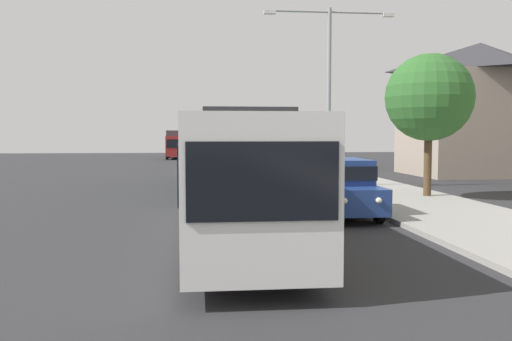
# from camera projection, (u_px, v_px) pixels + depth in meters

# --- Properties ---
(bus_lead) EXTENTS (2.58, 11.43, 3.21)m
(bus_lead) POSITION_uv_depth(u_px,v_px,m) (237.00, 174.00, 13.68)
(bus_lead) COLOR silver
(bus_lead) RESTS_ON ground_plane
(bus_second_in_line) EXTENTS (2.58, 10.51, 3.21)m
(bus_second_in_line) POSITION_uv_depth(u_px,v_px,m) (218.00, 155.00, 27.03)
(bus_second_in_line) COLOR #33724C
(bus_second_in_line) RESTS_ON ground_plane
(bus_middle) EXTENTS (2.58, 11.40, 3.21)m
(bus_middle) POSITION_uv_depth(u_px,v_px,m) (211.00, 148.00, 40.09)
(bus_middle) COLOR silver
(bus_middle) RESTS_ON ground_plane
(bus_fourth_in_line) EXTENTS (2.58, 11.78, 3.21)m
(bus_fourth_in_line) POSITION_uv_depth(u_px,v_px,m) (208.00, 145.00, 53.54)
(bus_fourth_in_line) COLOR silver
(bus_fourth_in_line) RESTS_ON ground_plane
(white_suv) EXTENTS (1.86, 4.60, 1.90)m
(white_suv) POSITION_uv_depth(u_px,v_px,m) (341.00, 185.00, 17.72)
(white_suv) COLOR navy
(white_suv) RESTS_ON ground_plane
(box_truck_oncoming) EXTENTS (2.35, 7.74, 3.15)m
(box_truck_oncoming) POSITION_uv_depth(u_px,v_px,m) (178.00, 143.00, 60.80)
(box_truck_oncoming) COLOR maroon
(box_truck_oncoming) RESTS_ON ground_plane
(streetlamp_mid) EXTENTS (6.42, 0.28, 8.67)m
(streetlamp_mid) POSITION_uv_depth(u_px,v_px,m) (329.00, 78.00, 26.18)
(streetlamp_mid) COLOR gray
(streetlamp_mid) RESTS_ON sidewalk
(roadside_tree) EXTENTS (3.60, 3.60, 5.88)m
(roadside_tree) POSITION_uv_depth(u_px,v_px,m) (429.00, 98.00, 22.17)
(roadside_tree) COLOR #4C3823
(roadside_tree) RESTS_ON sidewalk
(house_distant_gabled) EXTENTS (9.26, 7.57, 8.75)m
(house_distant_gabled) POSITION_uv_depth(u_px,v_px,m) (479.00, 108.00, 35.71)
(house_distant_gabled) COLOR gray
(house_distant_gabled) RESTS_ON ground_plane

